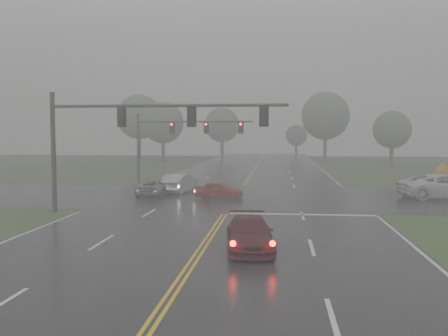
# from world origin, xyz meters

# --- Properties ---
(ground) EXTENTS (180.00, 180.00, 0.00)m
(ground) POSITION_xyz_m (0.00, 0.00, 0.00)
(ground) COLOR #29451D
(ground) RESTS_ON ground
(main_road) EXTENTS (18.00, 160.00, 0.02)m
(main_road) POSITION_xyz_m (0.00, 20.00, 0.00)
(main_road) COLOR black
(main_road) RESTS_ON ground
(cross_street) EXTENTS (120.00, 14.00, 0.02)m
(cross_street) POSITION_xyz_m (0.00, 22.00, 0.00)
(cross_street) COLOR black
(cross_street) RESTS_ON ground
(stop_bar) EXTENTS (8.50, 0.50, 0.01)m
(stop_bar) POSITION_xyz_m (4.50, 14.40, 0.00)
(stop_bar) COLOR silver
(stop_bar) RESTS_ON ground
(sedan_maroon) EXTENTS (2.34, 4.73, 1.32)m
(sedan_maroon) POSITION_xyz_m (1.96, 5.26, 0.00)
(sedan_maroon) COLOR #3F0B13
(sedan_maroon) RESTS_ON ground
(sedan_red) EXTENTS (3.66, 1.81, 1.20)m
(sedan_red) POSITION_xyz_m (-1.15, 21.03, 0.00)
(sedan_red) COLOR maroon
(sedan_red) RESTS_ON ground
(sedan_silver) EXTENTS (2.48, 4.86, 1.53)m
(sedan_silver) POSITION_xyz_m (-4.71, 24.19, 0.00)
(sedan_silver) COLOR #A2A6AA
(sedan_silver) RESTS_ON ground
(car_grey) EXTENTS (2.35, 4.53, 1.22)m
(car_grey) POSITION_xyz_m (-6.21, 22.48, 0.00)
(car_grey) COLOR slate
(car_grey) RESTS_ON ground
(pickup_white) EXTENTS (6.79, 3.93, 1.78)m
(pickup_white) POSITION_xyz_m (15.07, 22.73, 0.00)
(pickup_white) COLOR silver
(pickup_white) RESTS_ON ground
(signal_gantry_near) EXTENTS (14.00, 0.31, 7.18)m
(signal_gantry_near) POSITION_xyz_m (-5.83, 13.69, 5.07)
(signal_gantry_near) COLOR black
(signal_gantry_near) RESTS_ON ground
(signal_gantry_far) EXTENTS (11.03, 0.34, 6.61)m
(signal_gantry_far) POSITION_xyz_m (-6.84, 31.76, 4.62)
(signal_gantry_far) COLOR black
(signal_gantry_far) RESTS_ON ground
(sign_diamond_east) EXTENTS (1.06, 0.13, 2.55)m
(sign_diamond_east) POSITION_xyz_m (15.24, 23.72, 1.72)
(sign_diamond_east) COLOR black
(sign_diamond_east) RESTS_ON ground
(tree_nw_a) EXTENTS (6.64, 6.64, 9.75)m
(tree_nw_a) POSITION_xyz_m (-15.20, 63.53, 6.41)
(tree_nw_a) COLOR #362923
(tree_nw_a) RESTS_ON ground
(tree_ne_a) EXTENTS (7.82, 7.82, 11.49)m
(tree_ne_a) POSITION_xyz_m (10.74, 68.43, 7.57)
(tree_ne_a) COLOR #362923
(tree_ne_a) RESTS_ON ground
(tree_n_mid) EXTENTS (6.50, 6.50, 9.54)m
(tree_n_mid) POSITION_xyz_m (-7.40, 78.44, 6.27)
(tree_n_mid) COLOR #362923
(tree_n_mid) RESTS_ON ground
(tree_e_near) EXTENTS (5.42, 5.42, 7.96)m
(tree_e_near) POSITION_xyz_m (19.32, 59.24, 5.23)
(tree_e_near) COLOR #362923
(tree_e_near) RESTS_ON ground
(tree_nw_b) EXTENTS (7.84, 7.84, 11.51)m
(tree_nw_b) POSITION_xyz_m (-21.18, 70.98, 7.58)
(tree_nw_b) COLOR #362923
(tree_nw_b) RESTS_ON ground
(tree_n_far) EXTENTS (4.44, 4.44, 6.52)m
(tree_n_far) POSITION_xyz_m (6.80, 89.56, 4.28)
(tree_n_far) COLOR #362923
(tree_n_far) RESTS_ON ground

